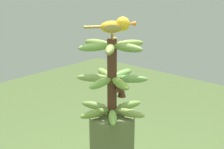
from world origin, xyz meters
name	(u,v)px	position (x,y,z in m)	size (l,w,h in m)	color
banana_bunch	(112,79)	(0.00, 0.00, 1.30)	(0.30, 0.30, 0.33)	#4C2D1E
perched_bird	(116,26)	(-0.01, -0.01, 1.52)	(0.15, 0.17, 0.09)	#C68933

